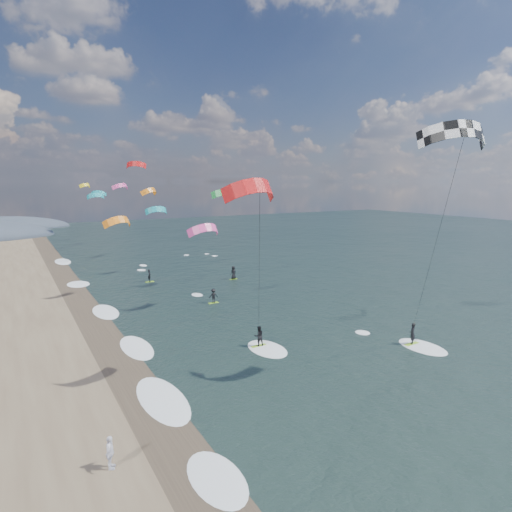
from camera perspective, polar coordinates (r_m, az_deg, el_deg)
ground at (r=28.42m, az=14.81°, el=-17.59°), size 260.00×260.00×0.00m
wet_sand_strip at (r=31.04m, az=-16.45°, el=-15.21°), size 3.00×240.00×0.00m
kitesurfer_near_a at (r=29.58m, az=24.99°, el=8.94°), size 7.90×8.88×16.89m
kitesurfer_near_b at (r=27.82m, az=0.73°, el=1.33°), size 7.01×8.46×13.79m
far_kitesurfers at (r=52.74m, az=-6.23°, el=-3.45°), size 11.30×13.91×1.79m
bg_kite_field at (r=73.71m, az=-16.22°, el=8.08°), size 15.42×73.94×8.47m
shoreline_surf at (r=35.55m, az=-16.44°, el=-11.91°), size 2.40×79.40×0.11m
beach_walker at (r=22.40m, az=-18.88°, el=-23.56°), size 0.71×1.02×1.60m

